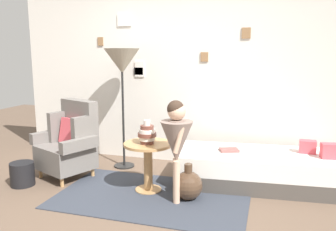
% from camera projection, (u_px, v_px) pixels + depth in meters
% --- Properties ---
extents(ground_plane, '(12.00, 12.00, 0.00)m').
position_uv_depth(ground_plane, '(124.00, 220.00, 3.27)').
color(ground_plane, brown).
extents(gallery_wall, '(4.80, 0.12, 2.60)m').
position_uv_depth(gallery_wall, '(178.00, 72.00, 4.88)').
color(gallery_wall, silver).
rests_on(gallery_wall, ground).
extents(rug, '(2.08, 1.26, 0.01)m').
position_uv_depth(rug, '(152.00, 196.00, 3.80)').
color(rug, '#333842').
rests_on(rug, ground).
extents(armchair, '(0.89, 0.79, 0.97)m').
position_uv_depth(armchair, '(70.00, 143.00, 4.38)').
color(armchair, tan).
rests_on(armchair, ground).
extents(daybed, '(1.96, 0.96, 0.40)m').
position_uv_depth(daybed, '(258.00, 169.00, 4.11)').
color(daybed, '#4C4742').
rests_on(daybed, ground).
extents(pillow_head, '(0.22, 0.15, 0.17)m').
position_uv_depth(pillow_head, '(331.00, 151.00, 3.84)').
color(pillow_head, '#D64C56').
rests_on(pillow_head, daybed).
extents(pillow_mid, '(0.19, 0.13, 0.15)m').
position_uv_depth(pillow_mid, '(308.00, 147.00, 4.05)').
color(pillow_mid, '#D64C56').
rests_on(pillow_mid, daybed).
extents(side_table, '(0.55, 0.55, 0.56)m').
position_uv_depth(side_table, '(148.00, 157.00, 3.90)').
color(side_table, tan).
rests_on(side_table, ground).
extents(vase_striped, '(0.21, 0.21, 0.27)m').
position_uv_depth(vase_striped, '(147.00, 134.00, 3.82)').
color(vase_striped, brown).
rests_on(vase_striped, side_table).
extents(floor_lamp, '(0.47, 0.47, 1.62)m').
position_uv_depth(floor_lamp, '(122.00, 64.00, 4.57)').
color(floor_lamp, black).
rests_on(floor_lamp, ground).
extents(person_child, '(0.34, 0.34, 1.09)m').
position_uv_depth(person_child, '(177.00, 138.00, 3.55)').
color(person_child, '#D8AD8E').
rests_on(person_child, ground).
extents(book_on_daybed, '(0.26, 0.23, 0.03)m').
position_uv_depth(book_on_daybed, '(229.00, 150.00, 4.13)').
color(book_on_daybed, '#89514D').
rests_on(book_on_daybed, daybed).
extents(demijohn_near, '(0.31, 0.31, 0.40)m').
position_uv_depth(demijohn_near, '(188.00, 185.00, 3.70)').
color(demijohn_near, '#473323').
rests_on(demijohn_near, ground).
extents(magazine_basket, '(0.28, 0.28, 0.28)m').
position_uv_depth(magazine_basket, '(22.00, 174.00, 4.11)').
color(magazine_basket, black).
rests_on(magazine_basket, ground).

